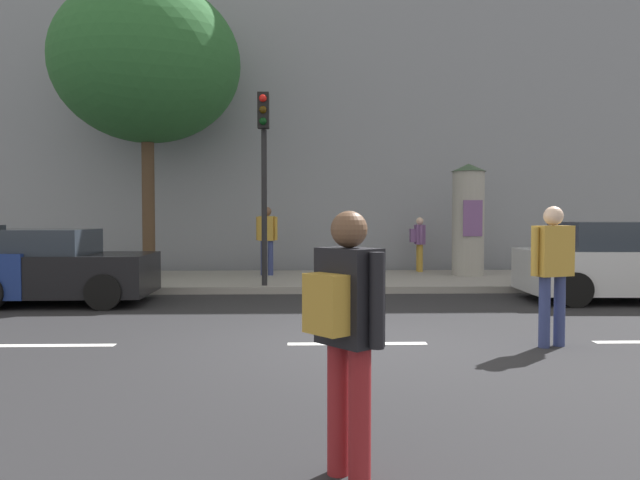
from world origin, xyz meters
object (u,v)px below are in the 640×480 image
object	(u,v)px
pedestrian_with_backpack	(419,239)
parked_car_dark	(629,263)
poster_column	(468,219)
traffic_light	(264,156)
pedestrian_in_red_top	(267,235)
parked_car_red	(36,268)
street_tree	(147,64)
pedestrian_with_bag	(346,321)
pedestrian_tallest	(553,263)

from	to	relation	value
pedestrian_with_backpack	parked_car_dark	xyz separation A→B (m)	(3.18, -4.77, -0.29)
parked_car_dark	poster_column	bearing A→B (deg)	119.16
traffic_light	pedestrian_in_red_top	xyz separation A→B (m)	(-0.08, 2.39, -1.76)
traffic_light	parked_car_red	size ratio (longest dim) A/B	0.98
street_tree	pedestrian_with_bag	distance (m)	12.95
street_tree	pedestrian_with_bag	xyz separation A→B (m)	(4.13, -11.45, -4.44)
traffic_light	street_tree	size ratio (longest dim) A/B	0.57
pedestrian_tallest	parked_car_red	xyz separation A→B (m)	(-8.16, 3.96, -0.37)
pedestrian_in_red_top	traffic_light	bearing A→B (deg)	-88.01
parked_car_red	pedestrian_in_red_top	bearing A→B (deg)	43.59
parked_car_red	street_tree	bearing A→B (deg)	72.75
traffic_light	pedestrian_with_backpack	xyz separation A→B (m)	(3.99, 3.32, -1.90)
traffic_light	parked_car_dark	bearing A→B (deg)	-11.47
street_tree	pedestrian_with_backpack	size ratio (longest dim) A/B	4.92
pedestrian_with_bag	parked_car_dark	xyz separation A→B (m)	(6.06, 7.77, -0.25)
poster_column	pedestrian_with_bag	size ratio (longest dim) A/B	1.70
traffic_light	street_tree	xyz separation A→B (m)	(-3.02, 2.22, 2.50)
traffic_light	poster_column	distance (m)	5.73
pedestrian_in_red_top	pedestrian_tallest	bearing A→B (deg)	-62.69
pedestrian_tallest	pedestrian_with_bag	xyz separation A→B (m)	(-2.87, -3.76, -0.06)
pedestrian_tallest	pedestrian_with_backpack	distance (m)	8.79
pedestrian_with_backpack	parked_car_red	distance (m)	9.50
pedestrian_in_red_top	parked_car_red	distance (m)	5.68
poster_column	pedestrian_in_red_top	size ratio (longest dim) A/B	1.63
street_tree	pedestrian_in_red_top	size ratio (longest dim) A/B	4.16
street_tree	pedestrian_with_bag	bearing A→B (deg)	-70.16
parked_car_red	pedestrian_tallest	bearing A→B (deg)	-25.86
pedestrian_with_bag	pedestrian_with_backpack	world-z (taller)	pedestrian_with_bag
street_tree	pedestrian_tallest	distance (m)	11.28
parked_car_dark	street_tree	bearing A→B (deg)	160.19
pedestrian_with_bag	parked_car_dark	size ratio (longest dim) A/B	0.40
pedestrian_tallest	parked_car_dark	bearing A→B (deg)	51.52
traffic_light	pedestrian_with_backpack	distance (m)	5.53
pedestrian_tallest	parked_car_dark	distance (m)	5.14
traffic_light	pedestrian_with_backpack	size ratio (longest dim) A/B	2.79
pedestrian_with_backpack	parked_car_red	bearing A→B (deg)	-149.39
pedestrian_tallest	parked_car_red	distance (m)	9.07
traffic_light	parked_car_red	xyz separation A→B (m)	(-4.18, -1.52, -2.24)
pedestrian_with_bag	pedestrian_in_red_top	xyz separation A→B (m)	(-1.19, 11.62, 0.18)
pedestrian_with_bag	pedestrian_with_backpack	distance (m)	12.87
pedestrian_in_red_top	parked_car_red	size ratio (longest dim) A/B	0.41
traffic_light	street_tree	world-z (taller)	street_tree
street_tree	pedestrian_tallest	bearing A→B (deg)	-47.69
traffic_light	parked_car_red	distance (m)	4.98
pedestrian_tallest	pedestrian_with_bag	size ratio (longest dim) A/B	1.06
pedestrian_with_backpack	street_tree	bearing A→B (deg)	-171.07
pedestrian_with_bag	poster_column	bearing A→B (deg)	71.10
pedestrian_with_backpack	parked_car_dark	bearing A→B (deg)	-56.33
street_tree	parked_car_dark	xyz separation A→B (m)	(10.19, -3.67, -4.69)
poster_column	pedestrian_tallest	world-z (taller)	poster_column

